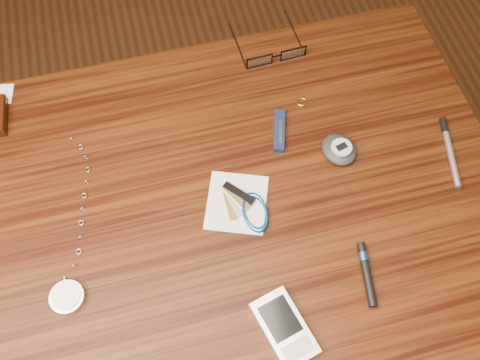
{
  "coord_description": "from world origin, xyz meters",
  "views": [
    {
      "loc": [
        -0.05,
        -0.37,
        1.55
      ],
      "look_at": [
        0.05,
        0.03,
        0.76
      ],
      "focal_mm": 40.0,
      "sensor_mm": 36.0,
      "label": 1
    }
  ],
  "objects_px": {
    "eyeglasses": "(275,55)",
    "silver_pen": "(449,146)",
    "notepad_keys": "(246,207)",
    "pocket_watch": "(68,292)",
    "pocket_knife": "(279,131)",
    "pda_phone": "(284,328)",
    "pedometer": "(339,149)",
    "desk": "(216,232)"
  },
  "relations": [
    {
      "from": "desk",
      "to": "pocket_knife",
      "type": "relative_size",
      "value": 11.61
    },
    {
      "from": "pda_phone",
      "to": "pocket_knife",
      "type": "distance_m",
      "value": 0.35
    },
    {
      "from": "notepad_keys",
      "to": "pda_phone",
      "type": "bearing_deg",
      "value": -88.76
    },
    {
      "from": "pocket_watch",
      "to": "notepad_keys",
      "type": "relative_size",
      "value": 2.31
    },
    {
      "from": "desk",
      "to": "notepad_keys",
      "type": "height_order",
      "value": "notepad_keys"
    },
    {
      "from": "eyeglasses",
      "to": "notepad_keys",
      "type": "relative_size",
      "value": 0.94
    },
    {
      "from": "eyeglasses",
      "to": "silver_pen",
      "type": "height_order",
      "value": "eyeglasses"
    },
    {
      "from": "pedometer",
      "to": "silver_pen",
      "type": "distance_m",
      "value": 0.19
    },
    {
      "from": "pedometer",
      "to": "notepad_keys",
      "type": "distance_m",
      "value": 0.19
    },
    {
      "from": "pocket_watch",
      "to": "notepad_keys",
      "type": "xyz_separation_m",
      "value": [
        0.3,
        0.07,
        -0.0
      ]
    },
    {
      "from": "pedometer",
      "to": "pocket_knife",
      "type": "distance_m",
      "value": 0.11
    },
    {
      "from": "pocket_watch",
      "to": "notepad_keys",
      "type": "height_order",
      "value": "pocket_watch"
    },
    {
      "from": "eyeglasses",
      "to": "pocket_knife",
      "type": "xyz_separation_m",
      "value": [
        -0.04,
        -0.16,
        -0.01
      ]
    },
    {
      "from": "pocket_knife",
      "to": "silver_pen",
      "type": "relative_size",
      "value": 0.63
    },
    {
      "from": "pocket_watch",
      "to": "pocket_knife",
      "type": "distance_m",
      "value": 0.44
    },
    {
      "from": "notepad_keys",
      "to": "pocket_knife",
      "type": "relative_size",
      "value": 1.57
    },
    {
      "from": "desk",
      "to": "pda_phone",
      "type": "relative_size",
      "value": 8.32
    },
    {
      "from": "pocket_watch",
      "to": "pda_phone",
      "type": "bearing_deg",
      "value": -23.85
    },
    {
      "from": "pocket_watch",
      "to": "silver_pen",
      "type": "xyz_separation_m",
      "value": [
        0.67,
        0.1,
        -0.0
      ]
    },
    {
      "from": "pocket_watch",
      "to": "pocket_knife",
      "type": "relative_size",
      "value": 3.63
    },
    {
      "from": "desk",
      "to": "pocket_knife",
      "type": "xyz_separation_m",
      "value": [
        0.15,
        0.12,
        0.11
      ]
    },
    {
      "from": "pocket_knife",
      "to": "silver_pen",
      "type": "xyz_separation_m",
      "value": [
        0.28,
        -0.1,
        0.0
      ]
    },
    {
      "from": "silver_pen",
      "to": "pocket_knife",
      "type": "bearing_deg",
      "value": 159.26
    },
    {
      "from": "eyeglasses",
      "to": "notepad_keys",
      "type": "distance_m",
      "value": 0.32
    },
    {
      "from": "pda_phone",
      "to": "notepad_keys",
      "type": "distance_m",
      "value": 0.2
    },
    {
      "from": "notepad_keys",
      "to": "pocket_knife",
      "type": "height_order",
      "value": "pocket_knife"
    },
    {
      "from": "pedometer",
      "to": "pda_phone",
      "type": "bearing_deg",
      "value": -123.65
    },
    {
      "from": "pocket_watch",
      "to": "pedometer",
      "type": "distance_m",
      "value": 0.5
    },
    {
      "from": "eyeglasses",
      "to": "notepad_keys",
      "type": "xyz_separation_m",
      "value": [
        -0.13,
        -0.29,
        -0.01
      ]
    },
    {
      "from": "notepad_keys",
      "to": "pedometer",
      "type": "bearing_deg",
      "value": 18.86
    },
    {
      "from": "eyeglasses",
      "to": "silver_pen",
      "type": "xyz_separation_m",
      "value": [
        0.24,
        -0.27,
        -0.01
      ]
    },
    {
      "from": "pocket_knife",
      "to": "desk",
      "type": "bearing_deg",
      "value": -141.66
    },
    {
      "from": "notepad_keys",
      "to": "pocket_knife",
      "type": "distance_m",
      "value": 0.16
    },
    {
      "from": "eyeglasses",
      "to": "pocket_watch",
      "type": "height_order",
      "value": "eyeglasses"
    },
    {
      "from": "desk",
      "to": "silver_pen",
      "type": "bearing_deg",
      "value": 1.46
    },
    {
      "from": "desk",
      "to": "pedometer",
      "type": "xyz_separation_m",
      "value": [
        0.23,
        0.05,
        0.11
      ]
    },
    {
      "from": "notepad_keys",
      "to": "silver_pen",
      "type": "distance_m",
      "value": 0.37
    },
    {
      "from": "pocket_watch",
      "to": "pedometer",
      "type": "bearing_deg",
      "value": 15.56
    },
    {
      "from": "pda_phone",
      "to": "eyeglasses",
      "type": "bearing_deg",
      "value": 75.37
    },
    {
      "from": "pocket_watch",
      "to": "silver_pen",
      "type": "relative_size",
      "value": 2.3
    },
    {
      "from": "eyeglasses",
      "to": "pedometer",
      "type": "relative_size",
      "value": 1.66
    },
    {
      "from": "pda_phone",
      "to": "pocket_watch",
      "type": "bearing_deg",
      "value": 156.15
    }
  ]
}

